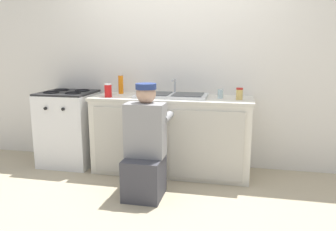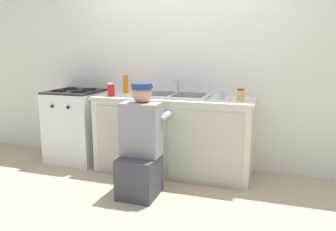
# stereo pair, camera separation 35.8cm
# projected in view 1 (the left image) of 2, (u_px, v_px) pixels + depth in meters

# --- Properties ---
(ground_plane) EXTENTS (12.00, 12.00, 0.00)m
(ground_plane) POSITION_uv_depth(u_px,v_px,m) (166.00, 180.00, 3.63)
(ground_plane) COLOR tan
(back_wall) EXTENTS (6.00, 0.10, 2.50)m
(back_wall) POSITION_uv_depth(u_px,v_px,m) (177.00, 64.00, 4.00)
(back_wall) COLOR silver
(back_wall) RESTS_ON ground_plane
(counter_cabinet) EXTENTS (1.79, 0.62, 0.85)m
(counter_cabinet) POSITION_uv_depth(u_px,v_px,m) (171.00, 136.00, 3.82)
(counter_cabinet) COLOR silver
(counter_cabinet) RESTS_ON ground_plane
(countertop) EXTENTS (1.83, 0.62, 0.04)m
(countertop) POSITION_uv_depth(u_px,v_px,m) (172.00, 98.00, 3.74)
(countertop) COLOR beige
(countertop) RESTS_ON counter_cabinet
(sink_double_basin) EXTENTS (0.80, 0.44, 0.19)m
(sink_double_basin) POSITION_uv_depth(u_px,v_px,m) (172.00, 95.00, 3.73)
(sink_double_basin) COLOR silver
(sink_double_basin) RESTS_ON countertop
(stove_range) EXTENTS (0.63, 0.62, 0.93)m
(stove_range) POSITION_uv_depth(u_px,v_px,m) (69.00, 128.00, 4.09)
(stove_range) COLOR white
(stove_range) RESTS_ON ground_plane
(plumber_person) EXTENTS (0.42, 0.61, 1.10)m
(plumber_person) POSITION_uv_depth(u_px,v_px,m) (145.00, 150.00, 3.17)
(plumber_person) COLOR #3F3F47
(plumber_person) RESTS_ON ground_plane
(condiment_jar) EXTENTS (0.07, 0.07, 0.13)m
(condiment_jar) POSITION_uv_depth(u_px,v_px,m) (239.00, 94.00, 3.52)
(condiment_jar) COLOR #DBB760
(condiment_jar) RESTS_ON countertop
(soda_cup_red) EXTENTS (0.08, 0.08, 0.15)m
(soda_cup_red) POSITION_uv_depth(u_px,v_px,m) (108.00, 91.00, 3.70)
(soda_cup_red) COLOR red
(soda_cup_red) RESTS_ON countertop
(soap_bottle_orange) EXTENTS (0.06, 0.06, 0.25)m
(soap_bottle_orange) POSITION_uv_depth(u_px,v_px,m) (121.00, 84.00, 3.99)
(soap_bottle_orange) COLOR orange
(soap_bottle_orange) RESTS_ON countertop
(spice_bottle_red) EXTENTS (0.04, 0.04, 0.10)m
(spice_bottle_red) POSITION_uv_depth(u_px,v_px,m) (108.00, 91.00, 3.83)
(spice_bottle_red) COLOR red
(spice_bottle_red) RESTS_ON countertop
(water_glass) EXTENTS (0.06, 0.06, 0.10)m
(water_glass) POSITION_uv_depth(u_px,v_px,m) (220.00, 94.00, 3.62)
(water_glass) COLOR #ADC6CC
(water_glass) RESTS_ON countertop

